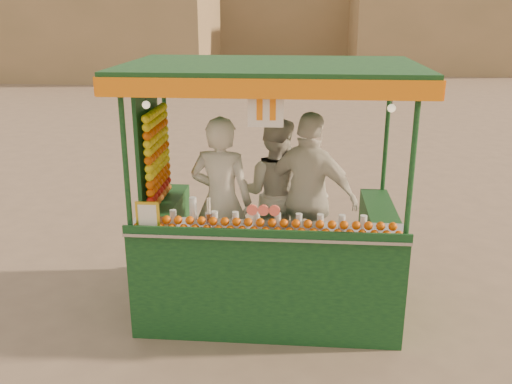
# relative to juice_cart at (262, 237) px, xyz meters

# --- Properties ---
(ground) EXTENTS (90.00, 90.00, 0.00)m
(ground) POSITION_rel_juice_cart_xyz_m (0.32, -0.10, -0.80)
(ground) COLOR #6C594D
(ground) RESTS_ON ground
(building_left) EXTENTS (10.00, 6.00, 6.00)m
(building_left) POSITION_rel_juice_cart_xyz_m (-8.68, 19.90, 2.20)
(building_left) COLOR #9A7C57
(building_left) RESTS_ON ground
(building_right) EXTENTS (9.00, 6.00, 5.00)m
(building_right) POSITION_rel_juice_cart_xyz_m (7.32, 23.90, 1.70)
(building_right) COLOR #9A7C57
(building_right) RESTS_ON ground
(juice_cart) EXTENTS (2.74, 1.78, 2.49)m
(juice_cart) POSITION_rel_juice_cart_xyz_m (0.00, 0.00, 0.00)
(juice_cart) COLOR #0D311B
(juice_cart) RESTS_ON ground
(vendor_left) EXTENTS (0.68, 0.50, 1.71)m
(vendor_left) POSITION_rel_juice_cart_xyz_m (-0.41, 0.07, 0.34)
(vendor_left) COLOR silver
(vendor_left) RESTS_ON ground
(vendor_middle) EXTENTS (0.85, 0.70, 1.61)m
(vendor_middle) POSITION_rel_juice_cart_xyz_m (0.09, 0.53, 0.29)
(vendor_middle) COLOR beige
(vendor_middle) RESTS_ON ground
(vendor_right) EXTENTS (1.10, 0.81, 1.73)m
(vendor_right) POSITION_rel_juice_cart_xyz_m (0.46, 0.21, 0.35)
(vendor_right) COLOR silver
(vendor_right) RESTS_ON ground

